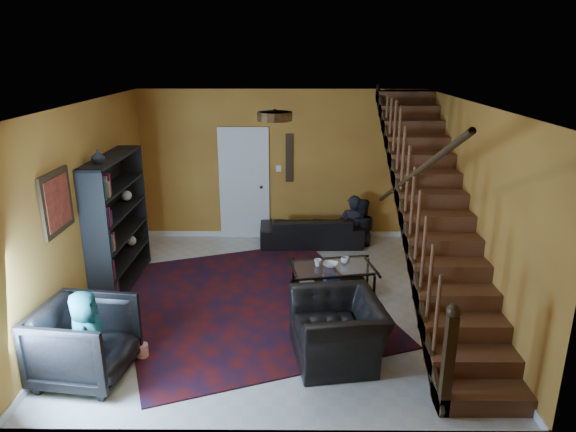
# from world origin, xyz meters

# --- Properties ---
(floor) EXTENTS (5.50, 5.50, 0.00)m
(floor) POSITION_xyz_m (0.00, 0.00, 0.00)
(floor) COLOR beige
(floor) RESTS_ON ground
(room) EXTENTS (5.50, 5.50, 5.50)m
(room) POSITION_xyz_m (-1.33, 1.33, 0.05)
(room) COLOR #C4872B
(room) RESTS_ON ground
(staircase) EXTENTS (0.95, 5.02, 3.18)m
(staircase) POSITION_xyz_m (2.12, -0.00, 1.40)
(staircase) COLOR brown
(staircase) RESTS_ON floor
(bookshelf) EXTENTS (0.35, 1.80, 2.00)m
(bookshelf) POSITION_xyz_m (-2.40, 0.60, 0.96)
(bookshelf) COLOR black
(bookshelf) RESTS_ON floor
(door) EXTENTS (0.82, 0.05, 2.05)m
(door) POSITION_xyz_m (-0.70, 2.73, 1.02)
(door) COLOR silver
(door) RESTS_ON floor
(framed_picture) EXTENTS (0.04, 0.74, 0.74)m
(framed_picture) POSITION_xyz_m (-2.57, -0.90, 1.75)
(framed_picture) COLOR maroon
(framed_picture) RESTS_ON room
(wall_hanging) EXTENTS (0.14, 0.03, 0.90)m
(wall_hanging) POSITION_xyz_m (0.15, 2.73, 1.55)
(wall_hanging) COLOR black
(wall_hanging) RESTS_ON room
(ceiling_fixture) EXTENTS (0.40, 0.40, 0.10)m
(ceiling_fixture) POSITION_xyz_m (0.00, -0.80, 2.74)
(ceiling_fixture) COLOR #3F2814
(ceiling_fixture) RESTS_ON room
(rug) EXTENTS (4.40, 4.68, 0.02)m
(rug) POSITION_xyz_m (-0.42, -0.02, 0.01)
(rug) COLOR #460E0C
(rug) RESTS_ON floor
(sofa) EXTENTS (1.91, 0.80, 0.55)m
(sofa) POSITION_xyz_m (0.56, 2.30, 0.27)
(sofa) COLOR black
(sofa) RESTS_ON floor
(armchair_left) EXTENTS (1.07, 1.04, 0.87)m
(armchair_left) POSITION_xyz_m (-2.05, -1.80, 0.43)
(armchair_left) COLOR black
(armchair_left) RESTS_ON floor
(armchair_right) EXTENTS (1.14, 1.25, 0.73)m
(armchair_right) POSITION_xyz_m (0.73, -1.40, 0.36)
(armchair_right) COLOR black
(armchair_right) RESTS_ON floor
(person_adult_a) EXTENTS (0.55, 0.40, 1.39)m
(person_adult_a) POSITION_xyz_m (1.34, 2.35, 0.25)
(person_adult_a) COLOR black
(person_adult_a) RESTS_ON sofa
(person_adult_b) EXTENTS (0.65, 0.51, 1.33)m
(person_adult_b) POSITION_xyz_m (1.46, 2.35, 0.21)
(person_adult_b) COLOR black
(person_adult_b) RESTS_ON sofa
(person_child) EXTENTS (0.42, 0.58, 1.11)m
(person_child) POSITION_xyz_m (-1.95, -1.95, 0.55)
(person_child) COLOR #164D55
(person_child) RESTS_ON armchair_left
(coffee_table) EXTENTS (1.30, 0.90, 0.46)m
(coffee_table) POSITION_xyz_m (0.79, 0.22, 0.26)
(coffee_table) COLOR black
(coffee_table) RESTS_ON floor
(cup_a) EXTENTS (0.13, 0.13, 0.10)m
(cup_a) POSITION_xyz_m (0.98, 0.32, 0.51)
(cup_a) COLOR #999999
(cup_a) RESTS_ON coffee_table
(cup_b) EXTENTS (0.14, 0.14, 0.10)m
(cup_b) POSITION_xyz_m (0.58, 0.24, 0.51)
(cup_b) COLOR #999999
(cup_b) RESTS_ON coffee_table
(bowl) EXTENTS (0.27, 0.27, 0.05)m
(bowl) POSITION_xyz_m (0.76, 0.22, 0.48)
(bowl) COLOR #999999
(bowl) RESTS_ON coffee_table
(vase) EXTENTS (0.18, 0.18, 0.19)m
(vase) POSITION_xyz_m (-2.41, 0.10, 2.10)
(vase) COLOR #999999
(vase) RESTS_ON bookshelf
(popcorn_bucket) EXTENTS (0.18, 0.18, 0.16)m
(popcorn_bucket) POSITION_xyz_m (-1.55, -1.43, 0.10)
(popcorn_bucket) COLOR red
(popcorn_bucket) RESTS_ON rug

